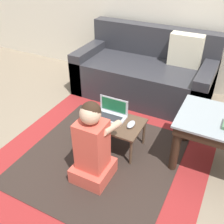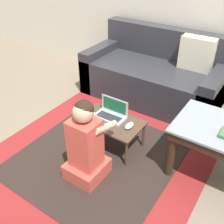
{
  "view_description": "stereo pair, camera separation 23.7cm",
  "coord_description": "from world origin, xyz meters",
  "views": [
    {
      "loc": [
        0.92,
        -1.72,
        1.67
      ],
      "look_at": [
        0.02,
        0.03,
        0.35
      ],
      "focal_mm": 42.0,
      "sensor_mm": 36.0,
      "label": 1
    },
    {
      "loc": [
        1.12,
        -1.6,
        1.67
      ],
      "look_at": [
        0.02,
        0.03,
        0.35
      ],
      "focal_mm": 42.0,
      "sensor_mm": 36.0,
      "label": 2
    }
  ],
  "objects": [
    {
      "name": "ground_plane",
      "position": [
        0.0,
        0.0,
        0.0
      ],
      "size": [
        16.0,
        16.0,
        0.0
      ],
      "primitive_type": "plane",
      "color": "#7F705B"
    },
    {
      "name": "area_rug",
      "position": [
        0.04,
        -0.23,
        0.0
      ],
      "size": [
        1.82,
        1.89,
        0.01
      ],
      "color": "maroon",
      "rests_on": "ground_plane"
    },
    {
      "name": "couch",
      "position": [
        -0.04,
        1.05,
        0.28
      ],
      "size": [
        1.61,
        0.81,
        0.79
      ],
      "color": "#2D2D33",
      "rests_on": "ground_plane"
    },
    {
      "name": "laptop_desk",
      "position": [
        0.04,
        -0.02,
        0.25
      ],
      "size": [
        0.57,
        0.36,
        0.29
      ],
      "color": "#4C3828",
      "rests_on": "ground_plane"
    },
    {
      "name": "laptop",
      "position": [
        0.01,
        0.03,
        0.32
      ],
      "size": [
        0.28,
        0.16,
        0.17
      ],
      "color": "#B7BCC6",
      "rests_on": "laptop_desk"
    },
    {
      "name": "computer_mouse",
      "position": [
        0.23,
        -0.01,
        0.3
      ],
      "size": [
        0.06,
        0.12,
        0.03
      ],
      "color": "#B2B7C1",
      "rests_on": "laptop_desk"
    },
    {
      "name": "person_seated",
      "position": [
        0.09,
        -0.44,
        0.32
      ],
      "size": [
        0.29,
        0.42,
        0.72
      ],
      "color": "#CC4C3D",
      "rests_on": "ground_plane"
    }
  ]
}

